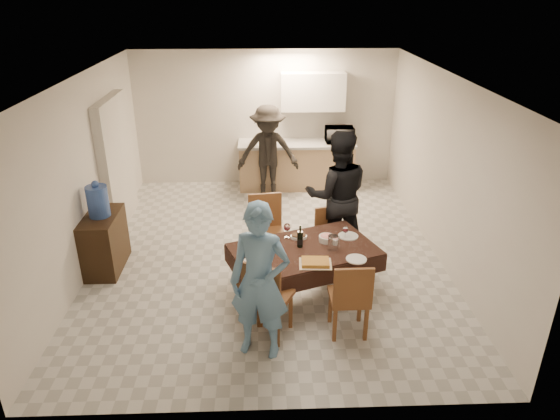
{
  "coord_description": "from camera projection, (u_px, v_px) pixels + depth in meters",
  "views": [
    {
      "loc": [
        -0.06,
        -6.53,
        3.71
      ],
      "look_at": [
        0.17,
        -0.3,
        0.86
      ],
      "focal_mm": 32.0,
      "sensor_mm": 36.0,
      "label": 1
    }
  ],
  "objects": [
    {
      "name": "savoury_tart",
      "position": [
        315.0,
        262.0,
        5.86
      ],
      "size": [
        0.39,
        0.31,
        0.05
      ],
      "primitive_type": "cube",
      "rotation": [
        0.0,
        0.0,
        -0.06
      ],
      "color": "#C58C39",
      "rests_on": "dining_table"
    },
    {
      "name": "water_jug",
      "position": [
        98.0,
        201.0,
        6.69
      ],
      "size": [
        0.29,
        0.29,
        0.43
      ],
      "primitive_type": "cylinder",
      "color": "#3C62BB",
      "rests_on": "console"
    },
    {
      "name": "chair_near_left",
      "position": [
        269.0,
        292.0,
        5.46
      ],
      "size": [
        0.61,
        0.63,
        0.54
      ],
      "rotation": [
        0.0,
        0.0,
        -0.45
      ],
      "color": "brown",
      "rests_on": "floor"
    },
    {
      "name": "console",
      "position": [
        105.0,
        242.0,
        6.95
      ],
      "size": [
        0.44,
        0.88,
        0.81
      ],
      "primitive_type": "cube",
      "color": "#302010",
      "rests_on": "floor"
    },
    {
      "name": "chair_near_right",
      "position": [
        351.0,
        293.0,
        5.51
      ],
      "size": [
        0.44,
        0.44,
        0.52
      ],
      "rotation": [
        0.0,
        0.0,
        0.02
      ],
      "color": "brown",
      "rests_on": "floor"
    },
    {
      "name": "chair_far_left",
      "position": [
        267.0,
        229.0,
        6.81
      ],
      "size": [
        0.53,
        0.53,
        0.56
      ],
      "rotation": [
        0.0,
        0.0,
        3.28
      ],
      "color": "brown",
      "rests_on": "floor"
    },
    {
      "name": "wall_right",
      "position": [
        444.0,
        170.0,
        7.02
      ],
      "size": [
        0.02,
        6.0,
        2.6
      ],
      "primitive_type": "cube",
      "color": "silver",
      "rests_on": "floor"
    },
    {
      "name": "chair_far_right",
      "position": [
        332.0,
        235.0,
        6.91
      ],
      "size": [
        0.46,
        0.47,
        0.45
      ],
      "rotation": [
        0.0,
        0.0,
        3.4
      ],
      "color": "brown",
      "rests_on": "floor"
    },
    {
      "name": "microwave",
      "position": [
        340.0,
        135.0,
        9.52
      ],
      "size": [
        0.53,
        0.36,
        0.3
      ],
      "primitive_type": "imported",
      "rotation": [
        0.0,
        0.0,
        3.14
      ],
      "color": "white",
      "rests_on": "kitchen_worktop"
    },
    {
      "name": "person_near",
      "position": [
        260.0,
        282.0,
        5.16
      ],
      "size": [
        0.73,
        0.57,
        1.76
      ],
      "primitive_type": "imported",
      "rotation": [
        0.0,
        0.0,
        -0.25
      ],
      "color": "#608FB8",
      "rests_on": "floor"
    },
    {
      "name": "wall_front",
      "position": [
        272.0,
        295.0,
        4.21
      ],
      "size": [
        5.0,
        0.02,
        2.6
      ],
      "primitive_type": "cube",
      "color": "silver",
      "rests_on": "floor"
    },
    {
      "name": "wine_glass_c",
      "position": [
        287.0,
        231.0,
        6.44
      ],
      "size": [
        0.09,
        0.09,
        0.2
      ],
      "primitive_type": null,
      "color": "white",
      "rests_on": "dining_table"
    },
    {
      "name": "wine_glass_a",
      "position": [
        260.0,
        252.0,
        5.93
      ],
      "size": [
        0.09,
        0.09,
        0.19
      ],
      "primitive_type": null,
      "color": "white",
      "rests_on": "dining_table"
    },
    {
      "name": "water_pitcher",
      "position": [
        333.0,
        243.0,
        6.14
      ],
      "size": [
        0.13,
        0.13,
        0.2
      ],
      "primitive_type": "cylinder",
      "color": "white",
      "rests_on": "dining_table"
    },
    {
      "name": "kitchen_base_cabinet",
      "position": [
        296.0,
        166.0,
        9.75
      ],
      "size": [
        2.2,
        0.6,
        0.86
      ],
      "primitive_type": "cube",
      "color": "tan",
      "rests_on": "floor"
    },
    {
      "name": "plate_near_left",
      "position": [
        256.0,
        261.0,
        5.92
      ],
      "size": [
        0.29,
        0.29,
        0.02
      ],
      "primitive_type": "cylinder",
      "color": "silver",
      "rests_on": "dining_table"
    },
    {
      "name": "kitchen_worktop",
      "position": [
        297.0,
        144.0,
        9.56
      ],
      "size": [
        2.24,
        0.64,
        0.05
      ],
      "primitive_type": "cube",
      "color": "#B6B5B0",
      "rests_on": "kitchen_base_cabinet"
    },
    {
      "name": "wine_bottle",
      "position": [
        300.0,
        236.0,
        6.2
      ],
      "size": [
        0.07,
        0.07,
        0.3
      ],
      "primitive_type": null,
      "color": "black",
      "rests_on": "dining_table"
    },
    {
      "name": "wall_left",
      "position": [
        85.0,
        175.0,
        6.85
      ],
      "size": [
        0.02,
        6.0,
        2.6
      ],
      "primitive_type": "cube",
      "color": "silver",
      "rests_on": "floor"
    },
    {
      "name": "plate_far_left",
      "position": [
        256.0,
        238.0,
        6.46
      ],
      "size": [
        0.27,
        0.27,
        0.02
      ],
      "primitive_type": "cylinder",
      "color": "silver",
      "rests_on": "dining_table"
    },
    {
      "name": "plate_near_right",
      "position": [
        356.0,
        259.0,
        5.96
      ],
      "size": [
        0.25,
        0.25,
        0.01
      ],
      "primitive_type": "cylinder",
      "color": "silver",
      "rests_on": "dining_table"
    },
    {
      "name": "stub_partition",
      "position": [
        116.0,
        163.0,
        8.05
      ],
      "size": [
        0.15,
        1.4,
        2.1
      ],
      "primitive_type": "cube",
      "color": "beige",
      "rests_on": "floor"
    },
    {
      "name": "mushroom_dish",
      "position": [
        299.0,
        237.0,
        6.46
      ],
      "size": [
        0.2,
        0.2,
        0.03
      ],
      "primitive_type": "cylinder",
      "color": "silver",
      "rests_on": "dining_table"
    },
    {
      "name": "floor",
      "position": [
        268.0,
        254.0,
        7.47
      ],
      "size": [
        5.0,
        6.0,
        0.02
      ],
      "primitive_type": "cube",
      "color": "beige",
      "rests_on": "ground"
    },
    {
      "name": "salad_bowl",
      "position": [
        327.0,
        239.0,
        6.37
      ],
      "size": [
        0.2,
        0.2,
        0.08
      ],
      "primitive_type": "cylinder",
      "color": "silver",
      "rests_on": "dining_table"
    },
    {
      "name": "plate_far_right",
      "position": [
        348.0,
        236.0,
        6.5
      ],
      "size": [
        0.26,
        0.26,
        0.02
      ],
      "primitive_type": "cylinder",
      "color": "silver",
      "rests_on": "dining_table"
    },
    {
      "name": "person_kitchen",
      "position": [
        268.0,
        152.0,
        9.14
      ],
      "size": [
        1.12,
        0.65,
        1.74
      ],
      "primitive_type": "imported",
      "color": "black",
      "rests_on": "floor"
    },
    {
      "name": "upper_cabinet",
      "position": [
        313.0,
        92.0,
        9.3
      ],
      "size": [
        1.2,
        0.34,
        0.7
      ],
      "primitive_type": "cube",
      "color": "white",
      "rests_on": "wall_back"
    },
    {
      "name": "wall_back",
      "position": [
        265.0,
        119.0,
        9.66
      ],
      "size": [
        5.0,
        0.02,
        2.6
      ],
      "primitive_type": "cube",
      "color": "silver",
      "rests_on": "floor"
    },
    {
      "name": "dining_table",
      "position": [
        304.0,
        251.0,
        6.23
      ],
      "size": [
        2.0,
        1.58,
        0.69
      ],
      "rotation": [
        0.0,
        0.0,
        0.36
      ],
      "color": "black",
      "rests_on": "floor"
    },
    {
      "name": "person_far",
      "position": [
        337.0,
        196.0,
        7.08
      ],
      "size": [
        0.93,
        0.72,
        1.9
      ],
      "primitive_type": "imported",
      "rotation": [
        0.0,
        0.0,
        3.14
      ],
      "color": "black",
      "rests_on": "floor"
    },
    {
      "name": "ceiling",
      "position": [
        266.0,
        77.0,
        6.39
      ],
      "size": [
        5.0,
        6.0,
        0.02
      ],
      "primitive_type": "cube",
      "color": "white",
      "rests_on": "wall_back"
    },
    {
      "name": "wine_glass_b",
      "position": [
        345.0,
        233.0,
        6.42
      ],
      "size": [
        0.08,
        0.08,
        0.17
      ],
      "primitive_type": null,
      "color": "white",
      "rests_on": "dining_table"
    }
  ]
}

